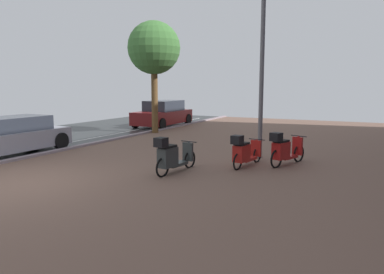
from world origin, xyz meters
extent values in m
cube|color=brown|center=(4.80, 0.00, -0.03)|extent=(14.40, 40.00, 0.05)
torus|color=black|center=(4.26, 3.86, 0.22)|extent=(0.13, 0.49, 0.49)
torus|color=black|center=(4.47, 5.08, 0.22)|extent=(0.13, 0.49, 0.49)
cube|color=red|center=(4.37, 4.47, 0.20)|extent=(0.39, 0.73, 0.08)
cube|color=red|center=(4.30, 4.08, 0.44)|extent=(0.39, 0.59, 0.47)
cube|color=black|center=(4.30, 4.08, 0.70)|extent=(0.34, 0.53, 0.06)
cylinder|color=red|center=(4.46, 5.05, 0.47)|extent=(0.09, 0.13, 0.50)
cube|color=red|center=(4.45, 4.98, 0.44)|extent=(0.33, 0.13, 0.49)
cylinder|color=black|center=(4.46, 5.03, 0.71)|extent=(0.52, 0.11, 0.03)
cube|color=black|center=(4.26, 3.81, 0.85)|extent=(0.32, 0.32, 0.24)
torus|color=black|center=(5.17, 4.59, 0.25)|extent=(0.25, 0.54, 0.56)
torus|color=black|center=(5.60, 5.73, 0.25)|extent=(0.25, 0.54, 0.56)
cube|color=#AF1C1A|center=(5.38, 5.16, 0.23)|extent=(0.50, 0.73, 0.08)
cube|color=#AF1C1A|center=(5.25, 4.79, 0.47)|extent=(0.47, 0.60, 0.49)
cube|color=black|center=(5.25, 4.79, 0.74)|extent=(0.41, 0.55, 0.06)
cylinder|color=#AF1C1A|center=(5.59, 5.70, 0.53)|extent=(0.11, 0.14, 0.56)
cube|color=#AF1C1A|center=(5.56, 5.63, 0.50)|extent=(0.33, 0.19, 0.55)
cylinder|color=black|center=(5.58, 5.68, 0.80)|extent=(0.50, 0.21, 0.03)
cube|color=black|center=(5.16, 4.54, 0.89)|extent=(0.36, 0.36, 0.24)
torus|color=black|center=(2.79, 2.25, 0.24)|extent=(0.12, 0.53, 0.53)
torus|color=black|center=(2.95, 3.49, 0.24)|extent=(0.12, 0.53, 0.53)
cube|color=#353C3D|center=(2.87, 2.87, 0.21)|extent=(0.37, 0.73, 0.08)
cube|color=#353C3D|center=(2.82, 2.48, 0.47)|extent=(0.37, 0.58, 0.51)
cube|color=black|center=(2.82, 2.48, 0.75)|extent=(0.32, 0.53, 0.06)
cylinder|color=#353C3D|center=(2.95, 3.47, 0.50)|extent=(0.08, 0.13, 0.53)
cube|color=#353C3D|center=(2.94, 3.39, 0.48)|extent=(0.33, 0.12, 0.52)
cylinder|color=black|center=(2.94, 3.44, 0.76)|extent=(0.52, 0.09, 0.03)
cube|color=black|center=(2.78, 2.20, 0.90)|extent=(0.31, 0.31, 0.24)
cube|color=#A1A1AF|center=(-3.47, 2.54, 0.48)|extent=(1.67, 4.02, 0.62)
cube|color=#282D38|center=(-3.47, 2.75, 1.03)|extent=(1.41, 2.17, 0.49)
cylinder|color=black|center=(-4.26, 4.03, 0.31)|extent=(0.20, 0.62, 0.62)
cylinder|color=black|center=(-2.67, 4.03, 0.31)|extent=(0.20, 0.62, 0.62)
cube|color=maroon|center=(-3.33, 12.40, 0.53)|extent=(1.80, 4.12, 0.71)
cube|color=#282D38|center=(-3.33, 12.54, 1.18)|extent=(1.51, 2.34, 0.59)
cylinder|color=black|center=(-4.19, 13.94, 0.31)|extent=(0.20, 0.62, 0.62)
cylinder|color=black|center=(-2.48, 13.94, 0.31)|extent=(0.20, 0.62, 0.62)
cylinder|color=black|center=(-4.19, 10.86, 0.31)|extent=(0.20, 0.62, 0.62)
cylinder|color=black|center=(-2.48, 10.86, 0.31)|extent=(0.20, 0.62, 0.62)
cylinder|color=slate|center=(4.34, 5.78, 2.58)|extent=(0.14, 0.14, 5.15)
cylinder|color=brown|center=(-2.09, 9.59, 1.63)|extent=(0.32, 0.32, 3.26)
sphere|color=#427938|center=(-2.09, 9.59, 4.16)|extent=(2.56, 2.56, 2.56)
camera|label=1|loc=(7.48, -5.44, 2.32)|focal=33.39mm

